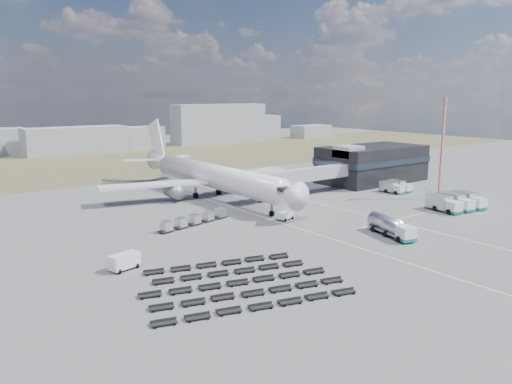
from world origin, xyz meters
TOP-DOWN VIEW (x-y plane):
  - ground at (0.00, 0.00)m, footprint 420.00×420.00m
  - grass_strip at (0.00, 110.00)m, footprint 420.00×90.00m
  - lane_markings at (9.77, 3.00)m, footprint 47.12×110.00m
  - terminal at (47.77, 23.96)m, footprint 30.40×16.40m
  - jet_bridge at (15.90, 20.42)m, footprint 30.30×3.80m
  - airliner at (0.00, 32.38)m, footprint 51.59×64.53m
  - skyline at (-14.62, 148.12)m, footprint 298.40×27.03m
  - fuel_tanker at (7.42, -14.86)m, footprint 5.14×10.75m
  - pushback_tug at (0.16, 5.05)m, footprint 3.90×2.81m
  - utility_van at (-36.19, -3.31)m, footprint 4.68×3.03m
  - catering_truck at (10.28, 31.32)m, footprint 2.58×5.81m
  - service_trucks_near at (35.12, -10.10)m, footprint 11.25×9.13m
  - service_trucks_far at (40.60, 9.94)m, footprint 5.38×6.41m
  - uld_row at (-16.01, 12.10)m, footprint 16.48×5.34m
  - baggage_dollies at (-26.72, -17.60)m, footprint 27.91×22.84m
  - floodlight_mast at (42.10, -1.33)m, footprint 2.24×1.81m

SIDE VIEW (x-z plane):
  - ground at x=0.00m, z-range 0.00..0.00m
  - grass_strip at x=0.00m, z-range 0.00..0.01m
  - lane_markings at x=9.77m, z-range 0.00..0.01m
  - baggage_dollies at x=-26.72m, z-range 0.00..0.67m
  - pushback_tug at x=0.16m, z-range 0.00..1.56m
  - uld_row at x=-16.01m, z-range 0.18..1.99m
  - utility_van at x=-36.19m, z-range 0.00..2.30m
  - catering_truck at x=10.28m, z-range 0.03..2.66m
  - service_trucks_far at x=40.60m, z-range 0.11..2.66m
  - fuel_tanker at x=7.42m, z-range 0.00..3.37m
  - service_trucks_near at x=35.12m, z-range 0.14..3.25m
  - jet_bridge at x=15.90m, z-range 1.53..8.58m
  - terminal at x=47.77m, z-range -0.25..10.75m
  - airliner at x=0.00m, z-range -3.52..14.10m
  - skyline at x=-14.62m, z-range -2.28..17.10m
  - floodlight_mast at x=42.10m, z-range 0.03..23.53m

